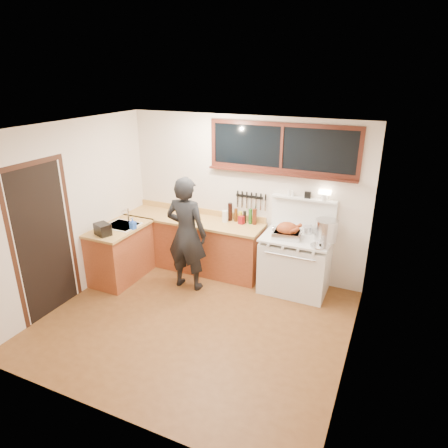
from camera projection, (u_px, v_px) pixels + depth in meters
The scene contains 20 objects.
ground_plane at pixel (195, 322), 5.49m from camera, with size 4.00×3.50×0.02m, color brown.
room_shell at pixel (192, 208), 4.89m from camera, with size 4.10×3.60×2.65m.
counter_back at pixel (193, 243), 6.86m from camera, with size 2.44×0.64×1.00m.
counter_left at pixel (121, 252), 6.51m from camera, with size 0.64×1.09×0.90m.
sink_unit at pixel (122, 229), 6.42m from camera, with size 0.50×0.45×0.37m.
vintage_stove at pixel (295, 263), 6.13m from camera, with size 1.02×0.74×1.59m.
back_window at pixel (281, 154), 5.97m from camera, with size 2.32×0.13×0.77m.
left_doorway at pixel (44, 240), 5.39m from camera, with size 0.02×1.04×2.17m.
knife_strip at pixel (250, 198), 6.44m from camera, with size 0.52×0.03×0.28m.
man at pixel (187, 234), 6.07m from camera, with size 0.67×0.45×1.80m.
soap_bottle at pixel (133, 224), 6.23m from camera, with size 0.09×0.10×0.18m.
toaster at pixel (103, 229), 6.01m from camera, with size 0.30×0.26×0.18m.
cutting_board at pixel (187, 215), 6.69m from camera, with size 0.52×0.46×0.14m.
roast_turkey at pixel (287, 231), 5.91m from camera, with size 0.46×0.36×0.24m.
stockpot at pixel (326, 230), 5.81m from camera, with size 0.33×0.33×0.31m.
saucepan at pixel (308, 230), 6.08m from camera, with size 0.19×0.28×0.11m.
pot_lid at pixel (320, 246), 5.63m from camera, with size 0.37×0.37×0.04m.
coffee_tin at pixel (241, 220), 6.45m from camera, with size 0.10×0.09×0.13m.
pitcher at pixel (225, 216), 6.53m from camera, with size 0.11×0.11×0.19m.
bottle_cluster at pixel (242, 215), 6.49m from camera, with size 0.50×0.07×0.30m.
Camera 1 is at (2.27, -4.06, 3.24)m, focal length 32.00 mm.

